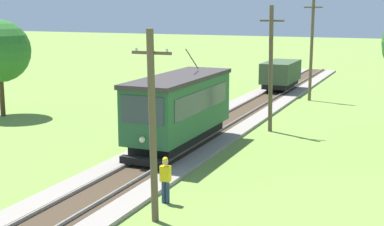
{
  "coord_description": "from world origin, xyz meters",
  "views": [
    {
      "loc": [
        11.24,
        -3.26,
        7.23
      ],
      "look_at": [
        -0.2,
        23.83,
        1.54
      ],
      "focal_mm": 51.68,
      "sensor_mm": 36.0,
      "label": 1
    }
  ],
  "objects_px": {
    "utility_pole_mid": "(271,68)",
    "utility_pole_far": "(312,47)",
    "track_worker": "(165,178)",
    "red_tram": "(180,108)",
    "utility_pole_near_tram": "(153,126)",
    "freight_car": "(281,74)"
  },
  "relations": [
    {
      "from": "utility_pole_far",
      "to": "utility_pole_mid",
      "type": "bearing_deg",
      "value": -90.0
    },
    {
      "from": "red_tram",
      "to": "track_worker",
      "type": "height_order",
      "value": "red_tram"
    },
    {
      "from": "utility_pole_near_tram",
      "to": "utility_pole_far",
      "type": "bearing_deg",
      "value": 90.0
    },
    {
      "from": "utility_pole_mid",
      "to": "track_worker",
      "type": "bearing_deg",
      "value": -91.88
    },
    {
      "from": "red_tram",
      "to": "utility_pole_mid",
      "type": "xyz_separation_m",
      "value": [
        3.13,
        5.81,
        1.56
      ]
    },
    {
      "from": "utility_pole_mid",
      "to": "red_tram",
      "type": "bearing_deg",
      "value": -118.29
    },
    {
      "from": "red_tram",
      "to": "utility_pole_far",
      "type": "bearing_deg",
      "value": 80.06
    },
    {
      "from": "utility_pole_near_tram",
      "to": "track_worker",
      "type": "distance_m",
      "value": 3.04
    },
    {
      "from": "utility_pole_far",
      "to": "track_worker",
      "type": "relative_size",
      "value": 4.56
    },
    {
      "from": "freight_car",
      "to": "utility_pole_far",
      "type": "xyz_separation_m",
      "value": [
        3.13,
        -3.21,
        2.61
      ]
    },
    {
      "from": "utility_pole_far",
      "to": "track_worker",
      "type": "xyz_separation_m",
      "value": [
        -0.43,
        -25.17,
        -3.18
      ]
    },
    {
      "from": "freight_car",
      "to": "track_worker",
      "type": "bearing_deg",
      "value": -84.56
    },
    {
      "from": "freight_car",
      "to": "utility_pole_far",
      "type": "distance_m",
      "value": 5.19
    },
    {
      "from": "freight_car",
      "to": "utility_pole_far",
      "type": "height_order",
      "value": "utility_pole_far"
    },
    {
      "from": "red_tram",
      "to": "utility_pole_near_tram",
      "type": "height_order",
      "value": "utility_pole_near_tram"
    },
    {
      "from": "utility_pole_near_tram",
      "to": "utility_pole_mid",
      "type": "height_order",
      "value": "utility_pole_mid"
    },
    {
      "from": "utility_pole_far",
      "to": "track_worker",
      "type": "bearing_deg",
      "value": -90.98
    },
    {
      "from": "utility_pole_mid",
      "to": "utility_pole_far",
      "type": "distance_m",
      "value": 12.05
    },
    {
      "from": "utility_pole_mid",
      "to": "freight_car",
      "type": "bearing_deg",
      "value": 101.6
    },
    {
      "from": "freight_car",
      "to": "utility_pole_mid",
      "type": "distance_m",
      "value": 15.73
    },
    {
      "from": "utility_pole_near_tram",
      "to": "utility_pole_mid",
      "type": "xyz_separation_m",
      "value": [
        0.0,
        14.95,
        0.38
      ]
    },
    {
      "from": "utility_pole_mid",
      "to": "utility_pole_far",
      "type": "height_order",
      "value": "utility_pole_far"
    }
  ]
}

